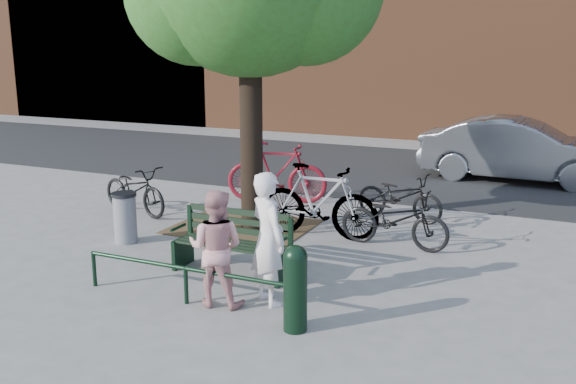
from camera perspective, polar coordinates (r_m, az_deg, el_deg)
The scene contains 15 objects.
ground at distance 9.49m, azimuth -5.01°, elevation -7.25°, with size 90.00×90.00×0.00m, color gray.
dirt_pit at distance 11.78m, azimuth -4.04°, elevation -3.09°, with size 2.40×2.00×0.02m, color brown.
road at distance 17.14m, azimuth 8.99°, elevation 1.94°, with size 40.00×7.00×0.01m, color black.
park_bench at distance 9.40m, azimuth -4.83°, elevation -4.36°, with size 1.74×0.54×0.97m.
guard_railing at distance 8.39m, azimuth -9.09°, elevation -7.22°, with size 3.06×0.06×0.51m.
person_left at distance 8.18m, azimuth -1.79°, elevation -4.16°, with size 0.63×0.42×1.74m, color white.
person_right at distance 8.21m, azimuth -6.44°, elevation -4.96°, with size 0.74×0.58×1.52m, color tan.
bollard at distance 7.50m, azimuth 0.65°, elevation -8.29°, with size 0.28×0.28×1.05m.
litter_bin at distance 11.12m, azimuth -14.29°, elevation -2.19°, with size 0.42×0.42×0.86m.
bicycle_a at distance 12.94m, azimuth -13.47°, elevation 0.23°, with size 0.64×1.84×0.97m, color black.
bicycle_b at distance 13.46m, azimuth -1.02°, elevation 1.78°, with size 0.60×2.14×1.28m, color maroon.
bicycle_c at distance 12.33m, azimuth 9.89°, elevation -0.37°, with size 0.61×1.74×0.91m, color black.
bicycle_d at distance 11.01m, azimuth 2.72°, elevation -0.82°, with size 0.60×2.14×1.29m, color gray.
bicycle_e at distance 10.65m, azimuth 9.46°, elevation -2.39°, with size 0.64×1.82×0.96m, color black.
parked_car at distance 16.45m, azimuth 19.88°, elevation 3.52°, with size 1.62×4.64×1.53m, color slate.
Camera 1 is at (4.39, -7.74, 3.31)m, focal length 40.00 mm.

